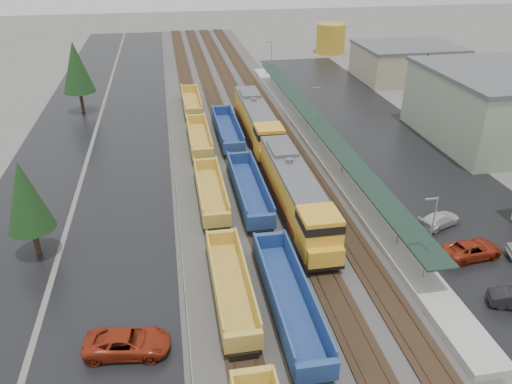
% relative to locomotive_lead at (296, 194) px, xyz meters
% --- Properties ---
extents(ballast_strip, '(20.00, 160.00, 0.08)m').
position_rel_locomotive_lead_xyz_m(ballast_strip, '(-2.00, 27.73, -2.58)').
color(ballast_strip, '#302D2B').
rests_on(ballast_strip, ground).
extents(trackbed, '(14.60, 160.00, 0.22)m').
position_rel_locomotive_lead_xyz_m(trackbed, '(-2.00, 27.73, -2.46)').
color(trackbed, black).
rests_on(trackbed, ground).
extents(west_parking_lot, '(10.00, 160.00, 0.02)m').
position_rel_locomotive_lead_xyz_m(west_parking_lot, '(-17.00, 27.73, -2.61)').
color(west_parking_lot, black).
rests_on(west_parking_lot, ground).
extents(west_road, '(9.00, 160.00, 0.02)m').
position_rel_locomotive_lead_xyz_m(west_road, '(-27.00, 27.73, -2.61)').
color(west_road, black).
rests_on(west_road, ground).
extents(east_commuter_lot, '(16.00, 100.00, 0.02)m').
position_rel_locomotive_lead_xyz_m(east_commuter_lot, '(17.00, 17.73, -2.61)').
color(east_commuter_lot, black).
rests_on(east_commuter_lot, ground).
extents(station_platform, '(3.00, 80.00, 8.00)m').
position_rel_locomotive_lead_xyz_m(station_platform, '(7.50, 17.74, -1.88)').
color(station_platform, '#9E9B93').
rests_on(station_platform, ground).
extents(chainlink_fence, '(0.08, 160.04, 2.02)m').
position_rel_locomotive_lead_xyz_m(chainlink_fence, '(-11.50, 26.17, -1.01)').
color(chainlink_fence, gray).
rests_on(chainlink_fence, ground).
extents(tree_west_near, '(3.96, 3.96, 9.00)m').
position_rel_locomotive_lead_xyz_m(tree_west_near, '(-24.00, -2.27, 3.20)').
color(tree_west_near, '#332316').
rests_on(tree_west_near, ground).
extents(tree_west_far, '(4.84, 4.84, 11.00)m').
position_rel_locomotive_lead_xyz_m(tree_west_far, '(-25.00, 37.73, 4.51)').
color(tree_west_far, '#332316').
rests_on(tree_west_far, ground).
extents(tree_east, '(4.40, 4.40, 10.00)m').
position_rel_locomotive_lead_xyz_m(tree_east, '(26.00, 25.73, 3.86)').
color(tree_east, '#332316').
rests_on(tree_east, ground).
extents(locomotive_lead, '(3.33, 21.93, 4.96)m').
position_rel_locomotive_lead_xyz_m(locomotive_lead, '(0.00, 0.00, 0.00)').
color(locomotive_lead, black).
rests_on(locomotive_lead, ground).
extents(locomotive_trail, '(3.33, 21.93, 4.96)m').
position_rel_locomotive_lead_xyz_m(locomotive_trail, '(0.00, 21.00, 0.00)').
color(locomotive_trail, black).
rests_on(locomotive_trail, ground).
extents(well_string_yellow, '(2.67, 92.35, 2.36)m').
position_rel_locomotive_lead_xyz_m(well_string_yellow, '(-8.00, -3.41, -1.44)').
color(well_string_yellow, '#B39531').
rests_on(well_string_yellow, ground).
extents(well_string_blue, '(2.79, 87.56, 2.47)m').
position_rel_locomotive_lead_xyz_m(well_string_blue, '(-4.00, -13.62, -1.40)').
color(well_string_blue, navy).
rests_on(well_string_blue, ground).
extents(storage_tank, '(6.62, 6.62, 6.62)m').
position_rel_locomotive_lead_xyz_m(storage_tank, '(26.79, 72.67, 0.69)').
color(storage_tank, '#B88B24').
rests_on(storage_tank, ground).
extents(parked_car_west_c, '(3.37, 6.06, 1.61)m').
position_rel_locomotive_lead_xyz_m(parked_car_west_c, '(-15.62, -15.61, -1.81)').
color(parked_car_west_c, maroon).
rests_on(parked_car_west_c, ground).
extents(parked_car_east_b, '(3.13, 5.67, 1.50)m').
position_rel_locomotive_lead_xyz_m(parked_car_east_b, '(13.51, -9.46, -1.87)').
color(parked_car_east_b, maroon).
rests_on(parked_car_east_b, ground).
extents(parked_car_east_c, '(3.59, 5.09, 1.37)m').
position_rel_locomotive_lead_xyz_m(parked_car_east_c, '(13.31, -4.15, -1.93)').
color(parked_car_east_c, silver).
rests_on(parked_car_east_c, ground).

